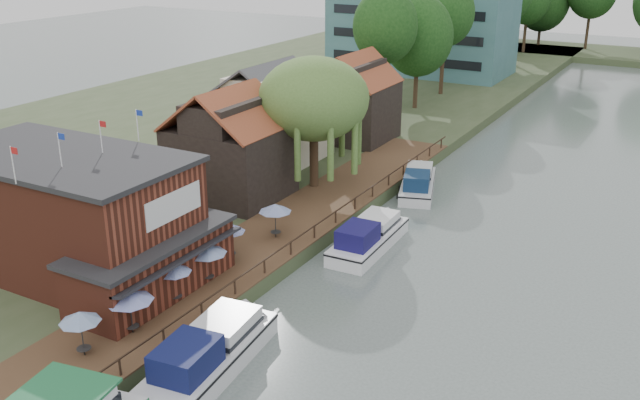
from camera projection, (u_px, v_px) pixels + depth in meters
The scene contains 25 objects.
ground at pixel (307, 344), 37.39m from camera, with size 260.00×260.00×0.00m, color #4F5C57.
land_bank at pixel (234, 120), 79.47m from camera, with size 50.00×140.00×1.00m, color #384728.
quay_deck at pixel (280, 230), 48.83m from camera, with size 6.00×50.00×0.10m, color #47301E.
quay_rail at pixel (318, 230), 47.83m from camera, with size 0.20×49.00×1.00m, color black, non-canonical shape.
pub at pixel (90, 219), 41.35m from camera, with size 20.00×11.00×7.30m, color maroon, non-canonical shape.
hotel_block at pixel (422, 28), 101.93m from camera, with size 25.40×12.40×12.30m, color #38666B, non-canonical shape.
cottage_a at pixel (229, 143), 53.80m from camera, with size 8.60×7.60×8.50m, color black, non-canonical shape.
cottage_b at pixel (269, 111), 63.32m from camera, with size 9.60×8.60×8.50m, color beige, non-canonical shape.
cottage_c at pixel (355, 97), 68.81m from camera, with size 7.60×7.60×8.50m, color black, non-canonical shape.
willow at pixel (314, 124), 55.46m from camera, with size 8.60×8.60×10.43m, color #476B2D, non-canonical shape.
umbrella_0 at pixel (82, 333), 34.05m from camera, with size 2.01×2.01×2.38m, color navy, non-canonical shape.
umbrella_1 at pixel (131, 312), 35.97m from camera, with size 2.45×2.45×2.38m, color #1B2A97, non-canonical shape.
umbrella_2 at pixel (175, 283), 38.94m from camera, with size 1.98×1.98×2.38m, color #1B3796, non-canonical shape.
umbrella_3 at pixel (207, 264), 41.18m from camera, with size 2.36×2.36×2.38m, color navy, non-canonical shape.
umbrella_4 at pixel (230, 241), 44.14m from camera, with size 2.00×2.00×2.38m, color navy, non-canonical shape.
umbrella_5 at pixel (275, 221), 47.25m from camera, with size 2.20×2.20×2.38m, color navy, non-canonical shape.
cruiser_0 at pixel (209, 347), 34.77m from camera, with size 3.36×10.38×2.54m, color silver, non-canonical shape.
cruiser_1 at pixel (369, 233), 48.18m from camera, with size 3.07×9.50×2.29m, color white, non-canonical shape.
cruiser_2 at pixel (418, 180), 58.65m from camera, with size 2.94×9.10×2.17m, color silver, non-canonical shape.
bank_tree_0 at pixel (384, 55), 75.02m from camera, with size 6.81×6.81×13.87m, color #143811, non-canonical shape.
bank_tree_1 at pixel (417, 52), 80.41m from camera, with size 7.91×7.91×12.76m, color #143811, non-canonical shape.
bank_tree_2 at pixel (444, 37), 87.22m from camera, with size 7.06×7.06×13.95m, color #143811, non-canonical shape.
bank_tree_3 at pixel (484, 24), 104.07m from camera, with size 7.75×7.75×12.93m, color #143811, non-canonical shape.
bank_tree_4 at pixel (509, 17), 109.49m from camera, with size 6.45×6.45×13.66m, color #143811, non-canonical shape.
bank_tree_5 at pixel (527, 12), 118.00m from camera, with size 7.38×7.38×12.96m, color #143811, non-canonical shape.
Camera 1 is at (16.42, -27.76, 20.37)m, focal length 40.00 mm.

